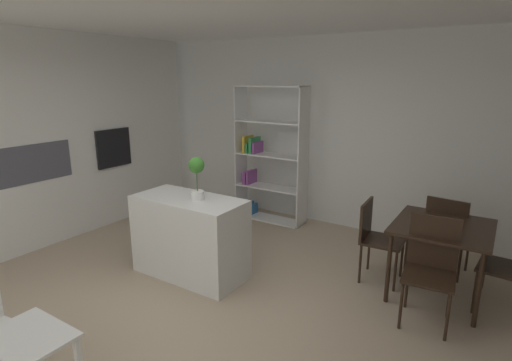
% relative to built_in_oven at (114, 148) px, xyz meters
% --- Properties ---
extents(ground_plane, '(9.50, 9.50, 0.00)m').
position_rel_built_in_oven_xyz_m(ground_plane, '(2.70, -1.18, -1.17)').
color(ground_plane, tan).
extents(back_partition, '(6.91, 0.06, 2.80)m').
position_rel_built_in_oven_xyz_m(back_partition, '(2.70, 1.74, 0.23)').
color(back_partition, silver).
rests_on(back_partition, ground_plane).
extents(tall_cabinet_run_left, '(0.67, 5.32, 2.80)m').
position_rel_built_in_oven_xyz_m(tall_cabinet_run_left, '(-0.36, -1.18, 0.23)').
color(tall_cabinet_run_left, silver).
rests_on(tall_cabinet_run_left, ground_plane).
extents(cabinet_niche_splashback, '(0.01, 1.09, 0.49)m').
position_rel_built_in_oven_xyz_m(cabinet_niche_splashback, '(-0.02, -1.26, -0.03)').
color(cabinet_niche_splashback, '#4C4C56').
rests_on(cabinet_niche_splashback, ground_plane).
extents(built_in_oven, '(0.06, 0.59, 0.57)m').
position_rel_built_in_oven_xyz_m(built_in_oven, '(0.00, 0.00, 0.00)').
color(built_in_oven, black).
rests_on(built_in_oven, ground_plane).
extents(kitchen_island, '(1.27, 0.61, 0.91)m').
position_rel_built_in_oven_xyz_m(kitchen_island, '(2.13, -0.72, -0.72)').
color(kitchen_island, silver).
rests_on(kitchen_island, ground_plane).
extents(potted_plant_on_island, '(0.17, 0.17, 0.47)m').
position_rel_built_in_oven_xyz_m(potted_plant_on_island, '(2.25, -0.70, 0.03)').
color(potted_plant_on_island, white).
rests_on(potted_plant_on_island, kitchen_island).
extents(open_bookshelf, '(1.13, 0.34, 2.09)m').
position_rel_built_in_oven_xyz_m(open_bookshelf, '(1.87, 1.35, -0.21)').
color(open_bookshelf, white).
rests_on(open_bookshelf, ground_plane).
extents(child_table, '(0.61, 0.46, 0.46)m').
position_rel_built_in_oven_xyz_m(child_table, '(2.38, -2.68, -0.79)').
color(child_table, white).
rests_on(child_table, ground_plane).
extents(dining_table, '(0.91, 0.96, 0.77)m').
position_rel_built_in_oven_xyz_m(dining_table, '(4.59, 0.32, -0.49)').
color(dining_table, black).
rests_on(dining_table, ground_plane).
extents(dining_chair_far, '(0.48, 0.48, 0.93)m').
position_rel_built_in_oven_xyz_m(dining_chair_far, '(4.57, 0.82, -0.62)').
color(dining_chair_far, black).
rests_on(dining_chair_far, ground_plane).
extents(dining_chair_near, '(0.48, 0.49, 0.98)m').
position_rel_built_in_oven_xyz_m(dining_chair_near, '(4.58, -0.18, -0.60)').
color(dining_chair_near, black).
rests_on(dining_chair_near, ground_plane).
extents(dining_chair_island_side, '(0.45, 0.46, 0.89)m').
position_rel_built_in_oven_xyz_m(dining_chair_island_side, '(3.92, 0.31, -0.63)').
color(dining_chair_island_side, black).
rests_on(dining_chair_island_side, ground_plane).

